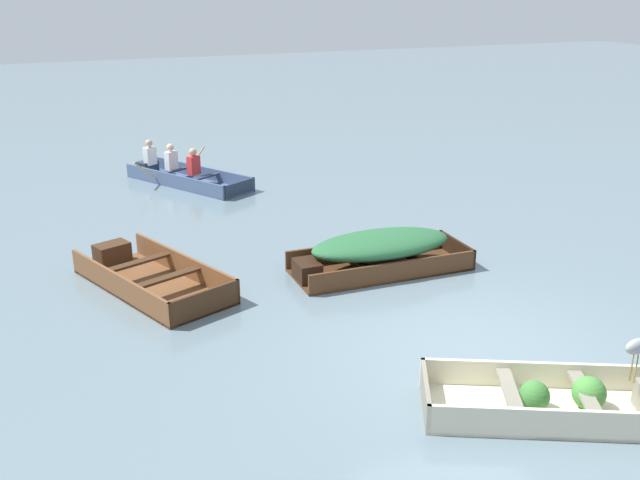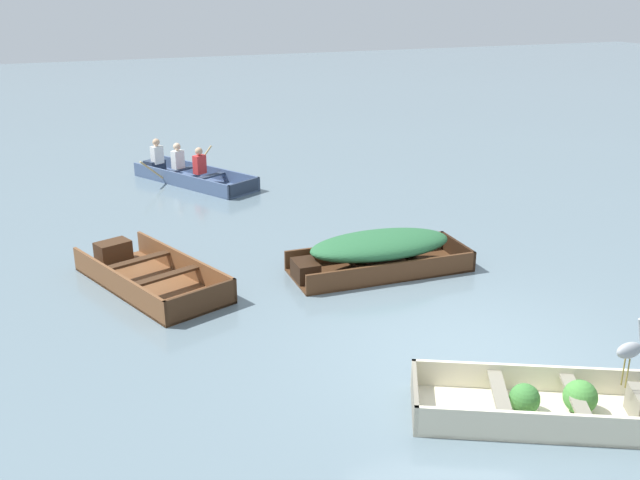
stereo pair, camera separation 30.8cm
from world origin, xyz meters
TOP-DOWN VIEW (x-y plane):
  - ground_plane at (0.00, 0.00)m, footprint 80.00×80.00m
  - dinghy_cream_foreground at (0.04, -1.58)m, footprint 2.90×2.16m
  - skiff_dark_varnish_near_moored at (0.12, 2.94)m, footprint 3.01×1.23m
  - skiff_wooden_brown_mid_moored at (-3.54, 3.85)m, footprint 2.17×3.15m
  - rowboat_slate_blue_with_crew at (-1.64, 9.77)m, footprint 2.53×3.44m
  - heron_on_dinghy at (0.72, -1.90)m, footprint 0.45×0.14m

SIDE VIEW (x-z plane):
  - ground_plane at x=0.00m, z-range 0.00..0.00m
  - skiff_wooden_brown_mid_moored at x=-3.54m, z-range -0.06..0.34m
  - dinghy_cream_foreground at x=0.04m, z-range -0.06..0.36m
  - rowboat_slate_blue_with_crew at x=-1.64m, z-range -0.25..0.65m
  - skiff_dark_varnish_near_moored at x=0.12m, z-range 0.05..0.71m
  - heron_on_dinghy at x=0.72m, z-range 0.46..1.30m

